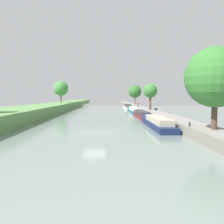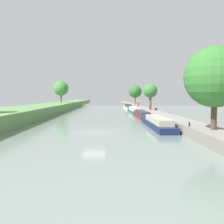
{
  "view_description": "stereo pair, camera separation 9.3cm",
  "coord_description": "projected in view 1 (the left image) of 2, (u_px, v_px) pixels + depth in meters",
  "views": [
    {
      "loc": [
        1.44,
        -28.05,
        4.07
      ],
      "look_at": [
        2.42,
        20.98,
        1.0
      ],
      "focal_mm": 40.16,
      "sensor_mm": 36.0,
      "label": 1
    },
    {
      "loc": [
        1.53,
        -28.06,
        4.07
      ],
      "look_at": [
        2.42,
        20.98,
        1.0
      ],
      "focal_mm": 40.16,
      "sensor_mm": 36.0,
      "label": 2
    }
  ],
  "objects": [
    {
      "name": "person_walking",
      "position": [
        138.0,
        104.0,
        72.3
      ],
      "size": [
        0.34,
        0.34,
        1.66
      ],
      "color": "#282D42",
      "rests_on": "right_towpath"
    },
    {
      "name": "narrowboat_cream",
      "position": [
        127.0,
        107.0,
        81.97
      ],
      "size": [
        1.88,
        15.08,
        2.1
      ],
      "color": "beige",
      "rests_on": "ground_plane"
    },
    {
      "name": "narrowboat_navy",
      "position": [
        156.0,
        122.0,
        33.68
      ],
      "size": [
        2.12,
        14.97,
        2.08
      ],
      "color": "#141E42",
      "rests_on": "ground_plane"
    },
    {
      "name": "mooring_bollard_near",
      "position": [
        190.0,
        124.0,
        25.65
      ],
      "size": [
        0.16,
        0.16,
        0.45
      ],
      "color": "black",
      "rests_on": "right_towpath"
    },
    {
      "name": "tree_leftbank_downstream",
      "position": [
        61.0,
        88.0,
        83.13
      ],
      "size": [
        4.88,
        4.88,
        7.16
      ],
      "color": "brown",
      "rests_on": "left_grassy_bank"
    },
    {
      "name": "tree_rightbank_midfar",
      "position": [
        135.0,
        92.0,
        90.66
      ],
      "size": [
        4.64,
        4.64,
        7.19
      ],
      "color": "brown",
      "rests_on": "right_towpath"
    },
    {
      "name": "right_towpath",
      "position": [
        193.0,
        128.0,
        28.41
      ],
      "size": [
        3.16,
        260.0,
        0.98
      ],
      "color": "gray",
      "rests_on": "ground_plane"
    },
    {
      "name": "tree_rightbank_midnear",
      "position": [
        150.0,
        91.0,
        57.5
      ],
      "size": [
        3.21,
        3.21,
        5.98
      ],
      "color": "brown",
      "rests_on": "right_towpath"
    },
    {
      "name": "narrowboat_teal",
      "position": [
        133.0,
        110.0,
        64.67
      ],
      "size": [
        1.92,
        16.35,
        1.98
      ],
      "color": "#195B60",
      "rests_on": "ground_plane"
    },
    {
      "name": "mooring_bollard_far",
      "position": [
        131.0,
        104.0,
        89.01
      ],
      "size": [
        0.16,
        0.16,
        0.45
      ],
      "color": "black",
      "rests_on": "right_towpath"
    },
    {
      "name": "tree_rightbank_near",
      "position": [
        215.0,
        77.0,
        22.98
      ],
      "size": [
        5.61,
        5.61,
        7.67
      ],
      "color": "#4C3828",
      "rests_on": "right_towpath"
    },
    {
      "name": "narrowboat_maroon",
      "position": [
        141.0,
        114.0,
        49.0
      ],
      "size": [
        1.9,
        14.11,
        1.87
      ],
      "color": "maroon",
      "rests_on": "ground_plane"
    },
    {
      "name": "stone_quay",
      "position": [
        178.0,
        128.0,
        28.38
      ],
      "size": [
        0.25,
        260.0,
        1.03
      ],
      "color": "gray",
      "rests_on": "ground_plane"
    },
    {
      "name": "park_bench",
      "position": [
        156.0,
        109.0,
        55.79
      ],
      "size": [
        0.44,
        1.5,
        0.47
      ],
      "color": "#333338",
      "rests_on": "right_towpath"
    },
    {
      "name": "ground_plane",
      "position": [
        94.0,
        132.0,
        28.22
      ],
      "size": [
        160.0,
        160.0,
        0.0
      ],
      "primitive_type": "plane",
      "color": "slate"
    }
  ]
}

